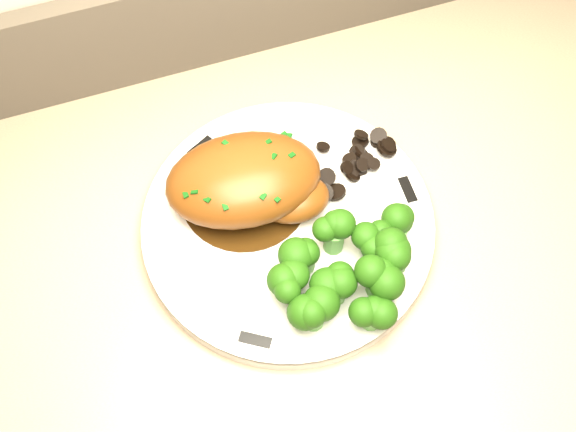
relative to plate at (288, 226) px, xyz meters
name	(u,v)px	position (x,y,z in m)	size (l,w,h in m)	color
plate	(288,226)	(0.00, 0.00, 0.00)	(0.27, 0.27, 0.02)	silver
rim_accent_0	(408,190)	(0.12, -0.01, 0.01)	(0.03, 0.01, 0.00)	black
rim_accent_1	(201,147)	(-0.06, 0.11, 0.01)	(0.03, 0.01, 0.00)	black
rim_accent_2	(255,340)	(-0.06, -0.10, 0.01)	(0.03, 0.01, 0.00)	black
gravy_pool	(245,195)	(-0.03, 0.04, 0.01)	(0.12, 0.12, 0.00)	black
chicken_breast	(249,182)	(-0.03, 0.04, 0.04)	(0.15, 0.11, 0.06)	brown
mushroom_pile	(354,164)	(0.08, 0.04, 0.01)	(0.08, 0.06, 0.02)	black
broccoli_florets	(351,268)	(0.03, -0.07, 0.03)	(0.14, 0.11, 0.04)	#51943F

